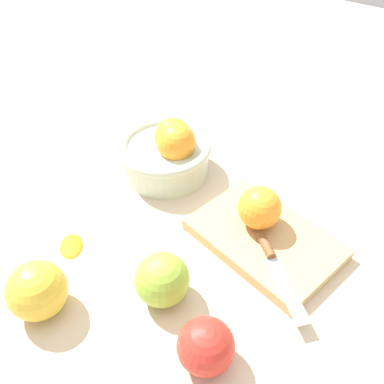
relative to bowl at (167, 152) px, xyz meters
The scene contains 9 objects.
ground_plane 0.21m from the bowl, 36.36° to the right, with size 2.40×2.40×0.00m, color beige.
bowl is the anchor object (origin of this frame).
cutting_board 0.24m from the bowl, 14.31° to the right, with size 0.22×0.15×0.02m, color tan.
orange_on_board 0.21m from the bowl, 11.87° to the right, with size 0.07×0.07×0.07m, color orange.
knife 0.29m from the bowl, 21.60° to the right, with size 0.13×0.12×0.01m.
apple_front_center 0.27m from the bowl, 55.45° to the right, with size 0.08×0.08×0.08m, color #8EB738.
apple_front_right 0.37m from the bowl, 46.85° to the right, with size 0.07×0.07×0.07m, color red.
apple_front_left 0.33m from the bowl, 85.00° to the right, with size 0.08×0.08×0.08m, color gold.
citrus_peel 0.24m from the bowl, 94.53° to the right, with size 0.05×0.04×0.01m, color orange.
Camera 1 is at (0.22, -0.37, 0.52)m, focal length 40.10 mm.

